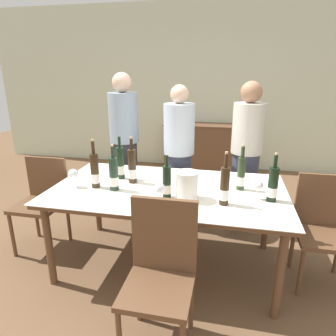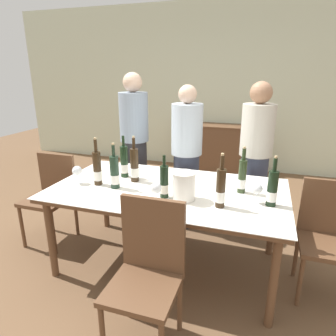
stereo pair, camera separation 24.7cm
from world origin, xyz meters
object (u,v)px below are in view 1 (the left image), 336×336
Objects in this scene: dining_table at (168,195)px; chair_left_end at (43,196)px; wine_bottle_4 at (95,171)px; chair_near_front at (161,267)px; wine_bottle_5 at (241,174)px; person_guest_left at (179,159)px; person_guest_right at (246,159)px; sideboard_cabinet at (200,147)px; wine_bottle_1 at (120,164)px; wine_glass_1 at (160,189)px; wine_glass_2 at (258,186)px; ice_bucket at (187,185)px; wine_bottle_7 at (167,183)px; person_host at (125,147)px; wine_bottle_0 at (114,175)px; wine_bottle_3 at (225,187)px; wine_bottle_6 at (132,167)px; wine_glass_0 at (73,174)px; wine_bottle_2 at (273,185)px; chair_right_end at (323,223)px.

dining_table is 2.20× the size of chair_left_end.
wine_bottle_4 reaches higher than chair_near_front.
wine_bottle_5 is 0.95m from person_guest_left.
person_guest_right is at bearing 71.50° from chair_near_front.
person_guest_right is (0.07, 0.76, -0.08)m from wine_bottle_5.
sideboard_cabinet is 2.84m from dining_table.
wine_bottle_1 is 1.01× the size of wine_bottle_5.
wine_bottle_1 is at bearing 122.70° from chair_near_front.
person_guest_left is at bearing 132.89° from wine_bottle_5.
chair_near_front is 0.61× the size of person_guest_left.
wine_glass_2 is (0.73, 0.20, 0.01)m from wine_glass_1.
wine_glass_1 is at bearing -148.02° from wine_bottle_5.
ice_bucket is 0.64× the size of wine_bottle_7.
chair_left_end is (-1.24, -2.74, 0.11)m from sideboard_cabinet.
dining_table is 0.54m from wine_bottle_1.
wine_bottle_7 is at bearing -178.55° from ice_bucket.
wine_bottle_5 is 1.52m from person_host.
chair_left_end is at bearing -174.72° from wine_bottle_1.
ice_bucket reaches higher than dining_table.
ice_bucket is (0.22, -3.01, 0.45)m from sideboard_cabinet.
wine_bottle_0 reaches higher than wine_glass_1.
wine_bottle_3 is at bearing 5.66° from wine_glass_1.
wine_glass_2 is (1.33, 0.02, -0.03)m from wine_bottle_4.
wine_glass_2 is at bearing -6.07° from dining_table.
chair_left_end is (-0.84, 0.21, -0.36)m from wine_bottle_0.
wine_bottle_7 is at bearing -7.48° from wine_bottle_0.
ice_bucket is 0.25× the size of chair_left_end.
ice_bucket is 0.29m from wine_bottle_3.
wine_bottle_3 is 1.62m from person_host.
wine_bottle_6 is at bearing -178.33° from wine_bottle_5.
wine_bottle_4 is at bearing -116.98° from wine_bottle_1.
ice_bucket is 0.68m from chair_near_front.
wine_glass_2 is (1.51, 0.06, -0.00)m from wine_glass_0.
person_guest_left is at bearing 96.06° from chair_near_front.
wine_bottle_1 is 2.53× the size of wine_glass_2.
wine_bottle_7 is 0.70m from wine_glass_2.
wine_bottle_3 is (0.50, -3.05, 0.48)m from sideboard_cabinet.
wine_bottle_2 is at bearing 8.47° from ice_bucket.
ice_bucket is 0.56× the size of wine_bottle_0.
person_guest_right is (0.71, 0.07, 0.02)m from person_guest_left.
wine_bottle_2 is 0.11m from wine_glass_2.
wine_bottle_0 is at bearing 1.40° from wine_glass_0.
wine_bottle_2 is 0.92× the size of wine_bottle_6.
chair_left_end is at bearing -125.07° from person_host.
wine_bottle_6 is at bearing -141.84° from person_guest_right.
ice_bucket is 0.21m from wine_glass_1.
dining_table is 1.29m from chair_right_end.
person_guest_right reaches higher than ice_bucket.
wine_bottle_5 is 2.41× the size of wine_glass_0.
wine_bottle_0 is 0.44× the size of chair_left_end.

